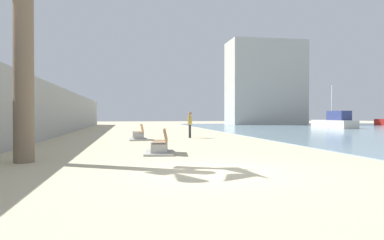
% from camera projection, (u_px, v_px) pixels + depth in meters
% --- Properties ---
extents(ground_plane, '(120.00, 120.00, 0.00)m').
position_uv_depth(ground_plane, '(158.00, 135.00, 27.26)').
color(ground_plane, '#C6B793').
extents(seawall, '(0.80, 64.00, 3.58)m').
position_uv_depth(seawall, '(54.00, 111.00, 25.94)').
color(seawall, '#9E9E99').
rests_on(seawall, ground).
extents(palm_tree, '(2.75, 2.88, 7.34)m').
position_uv_depth(palm_tree, '(22.00, 7.00, 11.44)').
color(palm_tree, '#7A6651').
rests_on(palm_tree, ground).
extents(bench_near, '(1.34, 2.22, 0.98)m').
position_uv_depth(bench_near, '(160.00, 148.00, 14.14)').
color(bench_near, '#9E9E99').
rests_on(bench_near, ground).
extents(bench_far, '(1.15, 2.13, 0.98)m').
position_uv_depth(bench_far, '(139.00, 136.00, 22.05)').
color(bench_far, '#9E9E99').
rests_on(bench_far, ground).
extents(person_walking, '(0.32, 0.47, 1.74)m').
position_uv_depth(person_walking, '(190.00, 122.00, 23.89)').
color(person_walking, '#333338').
rests_on(person_walking, ground).
extents(boat_far_right, '(2.09, 6.58, 4.91)m').
position_uv_depth(boat_far_right, '(335.00, 122.00, 41.11)').
color(boat_far_right, beige).
rests_on(boat_far_right, water_bay).
extents(harbor_building, '(12.00, 6.00, 13.28)m').
position_uv_depth(harbor_building, '(265.00, 83.00, 58.14)').
color(harbor_building, '#ADAAA3').
rests_on(harbor_building, ground).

